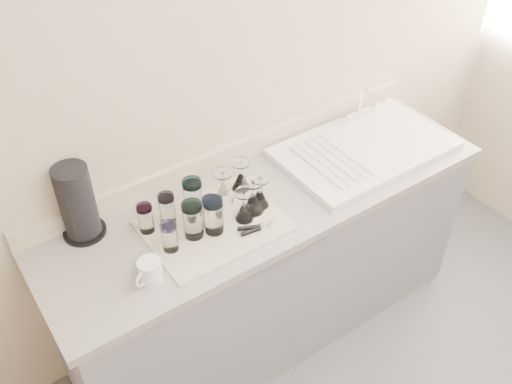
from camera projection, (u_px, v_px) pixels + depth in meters
counter_unit at (269, 264)px, 2.77m from camera, size 2.06×0.62×0.90m
sink_unit at (364, 148)px, 2.71m from camera, size 0.82×0.50×0.22m
dish_towel at (214, 225)px, 2.32m from camera, size 0.55×0.42×0.01m
tumbler_teal at (146, 218)px, 2.25m from camera, size 0.06×0.06×0.13m
tumbler_cyan at (167, 208)px, 2.29m from camera, size 0.07×0.07×0.14m
tumbler_purple at (193, 197)px, 2.32m from camera, size 0.08×0.08×0.16m
tumbler_magenta at (170, 237)px, 2.17m from camera, size 0.06×0.06×0.13m
tumbler_blue at (193, 220)px, 2.22m from camera, size 0.08×0.08×0.16m
tumbler_lavender at (211, 212)px, 2.27m from camera, size 0.07×0.07×0.14m
tumbler_extra at (214, 216)px, 2.24m from camera, size 0.08×0.08×0.16m
goblet_back_left at (223, 191)px, 2.40m from camera, size 0.09×0.09×0.15m
goblet_back_right at (241, 180)px, 2.46m from camera, size 0.08×0.08×0.14m
goblet_front_left at (244, 210)px, 2.32m from camera, size 0.08×0.08×0.14m
goblet_front_right at (260, 196)px, 2.38m from camera, size 0.08×0.08×0.14m
goblet_extra at (253, 201)px, 2.35m from camera, size 0.09×0.09×0.16m
can_opener at (257, 228)px, 2.29m from camera, size 0.15×0.08×0.02m
white_mug at (150, 271)px, 2.08m from camera, size 0.13×0.12×0.09m
paper_towel_roll at (77, 203)px, 2.19m from camera, size 0.17×0.17×0.32m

